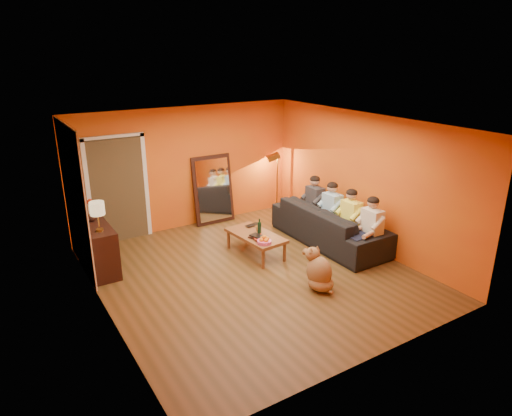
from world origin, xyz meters
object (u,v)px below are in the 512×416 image
table_lamp (98,217)px  floor_lamp (277,184)px  person_far_left (372,229)px  person_mid_left (351,219)px  sideboard (98,248)px  tumbler (258,228)px  laptop (254,226)px  person_mid_right (332,211)px  person_far_right (315,204)px  wine_bottle (259,227)px  vase (91,216)px  mirror_frame (213,190)px  dog (319,269)px  sofa (329,224)px  coffee_table (256,244)px

table_lamp → floor_lamp: (4.32, 1.10, -0.39)m
person_far_left → person_mid_left: (0.00, 0.55, 0.00)m
sideboard → table_lamp: (0.00, -0.30, 0.68)m
tumbler → laptop: size_ratio=0.32×
person_mid_right → person_far_right: (0.00, 0.55, 0.00)m
wine_bottle → floor_lamp: bearing=47.7°
floor_lamp → person_far_right: size_ratio=1.18×
laptop → table_lamp: bearing=164.4°
sideboard → wine_bottle: bearing=-19.2°
tumbler → vase: 3.02m
tumbler → laptop: tumbler is taller
mirror_frame → person_far_left: size_ratio=1.25×
floor_lamp → dog: size_ratio=2.01×
table_lamp → vase: table_lamp is taller
mirror_frame → wine_bottle: bearing=-91.8°
person_far_left → laptop: (-1.51, 1.63, -0.18)m
person_far_left → vase: person_far_left is taller
person_far_right → vase: person_far_right is taller
table_lamp → sofa: size_ratio=0.19×
wine_bottle → table_lamp: bearing=166.6°
mirror_frame → coffee_table: size_ratio=1.25×
person_far_right → tumbler: (-1.57, -0.25, -0.14)m
person_far_left → person_mid_right: size_ratio=1.00×
person_mid_left → person_mid_right: bearing=90.0°
vase → sideboard: bearing=-90.0°
sofa → tumbler: (-1.44, 0.40, 0.08)m
table_lamp → vase: size_ratio=3.00×
sofa → floor_lamp: size_ratio=1.82×
table_lamp → person_far_right: size_ratio=0.42×
floor_lamp → person_far_right: (0.05, -1.33, -0.11)m
coffee_table → person_far_right: size_ratio=1.00×
floor_lamp → tumbler: floor_lamp is taller
laptop → person_mid_left: bearing=-46.2°
mirror_frame → tumbler: size_ratio=15.47×
table_lamp → sofa: bearing=-11.8°
coffee_table → floor_lamp: floor_lamp is taller
mirror_frame → coffee_table: (-0.11, -1.98, -0.55)m
floor_lamp → table_lamp: bearing=-144.2°
wine_bottle → tumbler: (0.07, 0.17, -0.11)m
floor_lamp → person_far_right: floor_lamp is taller
sideboard → tumbler: (2.80, -0.78, 0.04)m
person_far_left → tumbler: person_far_left is taller
dog → vase: vase is taller
dog → person_mid_left: bearing=40.7°
mirror_frame → laptop: 1.66m
sideboard → dog: (2.86, -2.54, -0.07)m
tumbler → vase: bearing=159.8°
person_mid_right → wine_bottle: size_ratio=3.94×
person_far_right → wine_bottle: 1.70m
sofa → person_mid_right: bearing=-52.4°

